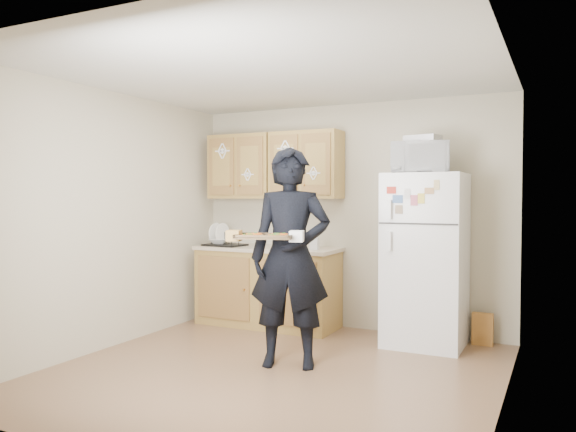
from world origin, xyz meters
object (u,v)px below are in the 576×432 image
at_px(baking_tray, 265,237).
at_px(refrigerator, 426,260).
at_px(person, 290,257).
at_px(microwave, 420,158).
at_px(dish_rack, 225,238).

bearing_deg(baking_tray, refrigerator, 38.48).
bearing_deg(refrigerator, baking_tray, -123.51).
height_order(person, baking_tray, person).
height_order(person, microwave, microwave).
distance_m(refrigerator, baking_tray, 1.82).
height_order(refrigerator, person, person).
bearing_deg(dish_rack, person, -39.48).
bearing_deg(person, refrigerator, 35.43).
relative_size(baking_tray, microwave, 0.85).
distance_m(baking_tray, dish_rack, 1.97).
bearing_deg(person, microwave, 35.82).
xyz_separation_m(refrigerator, dish_rack, (-2.32, -0.04, 0.14)).
relative_size(refrigerator, dish_rack, 3.81).
relative_size(person, dish_rack, 4.25).
distance_m(person, dish_rack, 1.84).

